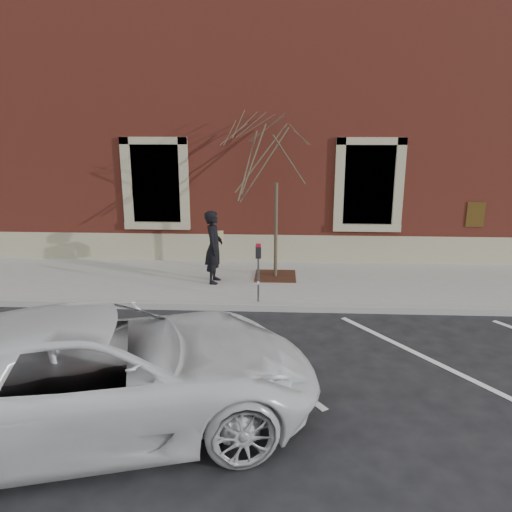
# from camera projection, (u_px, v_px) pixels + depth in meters

# --- Properties ---
(ground) EXTENTS (120.00, 120.00, 0.00)m
(ground) POSITION_uv_depth(u_px,v_px,m) (255.00, 310.00, 11.28)
(ground) COLOR #28282B
(ground) RESTS_ON ground
(sidewalk_near) EXTENTS (40.00, 3.50, 0.15)m
(sidewalk_near) POSITION_uv_depth(u_px,v_px,m) (258.00, 282.00, 12.94)
(sidewalk_near) COLOR #AEAAA3
(sidewalk_near) RESTS_ON ground
(curb_near) EXTENTS (40.00, 0.12, 0.15)m
(curb_near) POSITION_uv_depth(u_px,v_px,m) (255.00, 307.00, 11.21)
(curb_near) COLOR #9E9E99
(curb_near) RESTS_ON ground
(parking_stripes) EXTENTS (28.00, 4.40, 0.01)m
(parking_stripes) POSITION_uv_depth(u_px,v_px,m) (248.00, 354.00, 9.16)
(parking_stripes) COLOR silver
(parking_stripes) RESTS_ON ground
(building_civic) EXTENTS (40.00, 8.62, 8.00)m
(building_civic) POSITION_uv_depth(u_px,v_px,m) (266.00, 125.00, 17.69)
(building_civic) COLOR maroon
(building_civic) RESTS_ON ground
(man) EXTENTS (0.47, 0.69, 1.84)m
(man) POSITION_uv_depth(u_px,v_px,m) (214.00, 247.00, 12.50)
(man) COLOR black
(man) RESTS_ON sidewalk_near
(parking_meter) EXTENTS (0.12, 0.09, 1.35)m
(parking_meter) POSITION_uv_depth(u_px,v_px,m) (258.00, 262.00, 11.12)
(parking_meter) COLOR #595B60
(parking_meter) RESTS_ON sidewalk_near
(tree_grate) EXTENTS (1.07, 1.07, 0.03)m
(tree_grate) POSITION_uv_depth(u_px,v_px,m) (275.00, 276.00, 13.19)
(tree_grate) COLOR #442215
(tree_grate) RESTS_ON sidewalk_near
(sapling) EXTENTS (2.70, 2.70, 4.49)m
(sapling) POSITION_uv_depth(u_px,v_px,m) (277.00, 156.00, 12.37)
(sapling) COLOR #483C2B
(sapling) RESTS_ON sidewalk_near
(white_truck) EXTENTS (6.53, 4.31, 1.67)m
(white_truck) POSITION_uv_depth(u_px,v_px,m) (100.00, 372.00, 6.77)
(white_truck) COLOR silver
(white_truck) RESTS_ON ground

